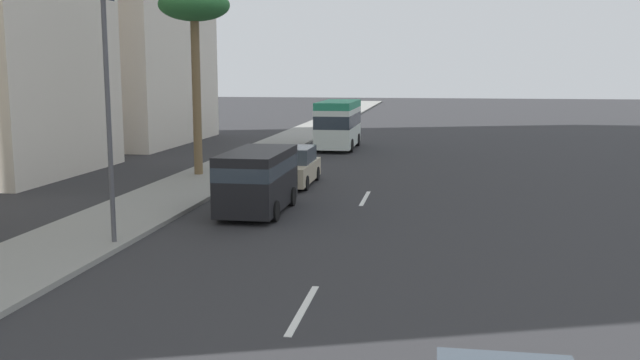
% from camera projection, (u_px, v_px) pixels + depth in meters
% --- Properties ---
extents(ground_plane, '(198.00, 198.00, 0.00)m').
position_uv_depth(ground_plane, '(380.00, 172.00, 35.11)').
color(ground_plane, '#2D2D30').
extents(sidewalk_right, '(162.00, 3.57, 0.15)m').
position_uv_depth(sidewalk_right, '(231.00, 167.00, 36.35)').
color(sidewalk_right, gray).
rests_on(sidewalk_right, ground_plane).
extents(lane_stripe_mid, '(3.20, 0.16, 0.01)m').
position_uv_depth(lane_stripe_mid, '(303.00, 309.00, 14.85)').
color(lane_stripe_mid, silver).
rests_on(lane_stripe_mid, ground_plane).
extents(lane_stripe_far, '(3.20, 0.16, 0.01)m').
position_uv_depth(lane_stripe_far, '(365.00, 198.00, 27.80)').
color(lane_stripe_far, silver).
rests_on(lane_stripe_far, ground_plane).
extents(van_lead, '(4.74, 2.11, 2.24)m').
position_uv_depth(van_lead, '(258.00, 177.00, 24.86)').
color(van_lead, black).
rests_on(van_lead, ground_plane).
extents(minibus_second, '(6.59, 2.37, 3.11)m').
position_uv_depth(minibus_second, '(338.00, 123.00, 45.43)').
color(minibus_second, silver).
rests_on(minibus_second, ground_plane).
extents(car_third, '(4.48, 1.86, 1.67)m').
position_uv_depth(car_third, '(293.00, 167.00, 31.13)').
color(car_third, beige).
rests_on(car_third, ground_plane).
extents(palm_tree, '(3.30, 3.30, 8.65)m').
position_uv_depth(palm_tree, '(194.00, 11.00, 32.25)').
color(palm_tree, brown).
rests_on(palm_tree, sidewalk_right).
extents(street_lamp, '(0.24, 0.97, 7.17)m').
position_uv_depth(street_lamp, '(111.00, 89.00, 19.47)').
color(street_lamp, '#4C4C51').
rests_on(street_lamp, sidewalk_right).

